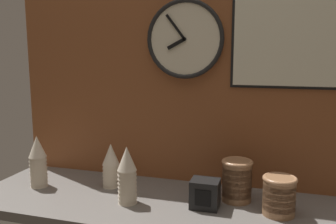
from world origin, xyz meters
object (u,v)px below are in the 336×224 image
(cup_stack_center, at_px, (127,175))
(bowl_stack_right, at_px, (237,179))
(cup_stack_far_left, at_px, (38,161))
(bowl_stack_far_right, at_px, (279,194))
(menu_board, at_px, (289,31))
(cup_stack_center_left, at_px, (111,165))
(napkin_dispenser, at_px, (205,194))
(wall_clock, at_px, (185,39))

(cup_stack_center, height_order, bowl_stack_right, cup_stack_center)
(cup_stack_far_left, distance_m, bowl_stack_far_right, 1.06)
(menu_board, bearing_deg, bowl_stack_far_right, -93.06)
(bowl_stack_right, bearing_deg, menu_board, 41.41)
(cup_stack_center_left, distance_m, napkin_dispenser, 0.47)
(cup_stack_center, bearing_deg, wall_clock, 61.81)
(napkin_dispenser, bearing_deg, cup_stack_far_left, 179.61)
(cup_stack_far_left, bearing_deg, bowl_stack_far_right, 0.79)
(bowl_stack_right, bearing_deg, cup_stack_center, -160.30)
(bowl_stack_far_right, height_order, wall_clock, wall_clock)
(cup_stack_center, bearing_deg, bowl_stack_right, 19.70)
(wall_clock, distance_m, napkin_dispenser, 0.68)
(cup_stack_far_left, height_order, cup_stack_center, same)
(bowl_stack_right, distance_m, napkin_dispenser, 0.16)
(cup_stack_far_left, xyz_separation_m, napkin_dispenser, (0.78, -0.01, -0.06))
(cup_stack_far_left, relative_size, napkin_dispenser, 2.09)
(napkin_dispenser, bearing_deg, menu_board, 41.71)
(cup_stack_center, distance_m, wall_clock, 0.65)
(menu_board, xyz_separation_m, napkin_dispenser, (-0.29, -0.26, -0.64))
(cup_stack_far_left, distance_m, cup_stack_center_left, 0.34)
(cup_stack_center_left, height_order, bowl_stack_right, cup_stack_center_left)
(bowl_stack_far_right, bearing_deg, napkin_dispenser, -175.95)
(cup_stack_center_left, bearing_deg, napkin_dispenser, -12.05)
(cup_stack_center, relative_size, napkin_dispenser, 2.09)
(bowl_stack_far_right, relative_size, napkin_dispenser, 1.32)
(bowl_stack_far_right, bearing_deg, wall_clock, 151.62)
(cup_stack_center_left, relative_size, napkin_dispenser, 1.79)
(bowl_stack_far_right, xyz_separation_m, wall_clock, (-0.43, 0.23, 0.59))
(bowl_stack_right, bearing_deg, wall_clock, 150.42)
(cup_stack_center, height_order, menu_board, menu_board)
(bowl_stack_right, xyz_separation_m, menu_board, (0.18, 0.16, 0.61))
(cup_stack_far_left, distance_m, cup_stack_center, 0.47)
(cup_stack_center, distance_m, bowl_stack_far_right, 0.60)
(cup_stack_center, xyz_separation_m, cup_stack_center_left, (-0.14, 0.15, -0.02))
(cup_stack_center, relative_size, menu_board, 0.50)
(wall_clock, relative_size, menu_board, 0.74)
(cup_stack_far_left, height_order, bowl_stack_far_right, cup_stack_far_left)
(menu_board, height_order, napkin_dispenser, menu_board)
(menu_board, relative_size, napkin_dispenser, 4.21)
(cup_stack_center_left, height_order, wall_clock, wall_clock)
(cup_stack_far_left, xyz_separation_m, wall_clock, (0.63, 0.25, 0.55))
(cup_stack_far_left, height_order, cup_stack_center_left, cup_stack_far_left)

